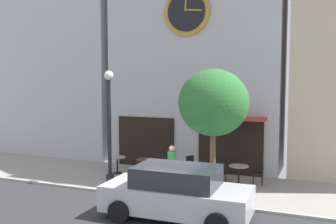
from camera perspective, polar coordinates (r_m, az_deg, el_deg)
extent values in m
cube|color=gray|center=(15.45, 2.77, -10.53)|extent=(26.08, 4.40, 0.05)
cube|color=#A8A5A0|center=(13.48, -0.38, -12.57)|extent=(26.08, 0.12, 0.08)
cube|color=#B2B2BC|center=(18.38, 4.02, 7.69)|extent=(7.96, 2.39, 9.96)
cylinder|color=#B7842D|center=(17.41, 2.74, 14.45)|extent=(2.09, 0.10, 2.09)
cylinder|color=black|center=(17.35, 2.67, 14.48)|extent=(1.71, 0.04, 1.71)
cube|color=#B7842D|center=(17.36, 2.57, 15.26)|extent=(0.09, 0.03, 0.47)
cube|color=#B7842D|center=(17.21, 3.80, 14.67)|extent=(0.73, 0.03, 0.13)
cube|color=black|center=(18.19, -3.26, -4.38)|extent=(2.79, 0.10, 2.30)
cube|color=black|center=(16.90, 9.09, -5.15)|extent=(2.79, 0.10, 2.30)
cube|color=#B23333|center=(16.36, 9.72, -0.89)|extent=(2.55, 0.90, 0.12)
cube|color=#B2B2BC|center=(22.62, -15.05, 9.87)|extent=(6.96, 3.48, 12.20)
cylinder|color=black|center=(15.57, -8.47, -9.67)|extent=(0.32, 0.32, 0.36)
cylinder|color=black|center=(15.22, -8.55, -2.97)|extent=(0.14, 0.14, 4.03)
sphere|color=white|center=(15.07, -8.66, 5.32)|extent=(0.36, 0.36, 0.36)
cylinder|color=brown|center=(13.71, 6.55, -7.24)|extent=(0.20, 0.20, 2.42)
ellipsoid|color=#2D7033|center=(13.43, 6.64, 1.39)|extent=(2.44, 2.19, 2.31)
cylinder|color=black|center=(17.10, -7.43, -7.73)|extent=(0.07, 0.07, 0.71)
cylinder|color=black|center=(17.18, -7.41, -8.84)|extent=(0.40, 0.40, 0.03)
cylinder|color=gray|center=(17.02, -7.44, -6.57)|extent=(0.72, 0.72, 0.03)
cylinder|color=black|center=(16.40, -3.43, -8.20)|extent=(0.07, 0.07, 0.73)
cylinder|color=black|center=(16.49, -3.43, -9.39)|extent=(0.40, 0.40, 0.03)
cylinder|color=brown|center=(16.32, -3.44, -6.95)|extent=(0.68, 0.68, 0.03)
cylinder|color=black|center=(15.82, -0.30, -8.65)|extent=(0.07, 0.07, 0.76)
cylinder|color=black|center=(15.91, -0.30, -9.92)|extent=(0.40, 0.40, 0.03)
cylinder|color=gray|center=(15.73, -0.30, -7.31)|extent=(0.67, 0.67, 0.03)
cylinder|color=black|center=(15.60, 5.20, -8.94)|extent=(0.07, 0.07, 0.71)
cylinder|color=black|center=(15.69, 5.19, -10.15)|extent=(0.40, 0.40, 0.03)
cylinder|color=gray|center=(15.52, 5.21, -7.66)|extent=(0.70, 0.70, 0.03)
cylinder|color=black|center=(15.42, 10.29, -9.12)|extent=(0.07, 0.07, 0.74)
cylinder|color=black|center=(15.51, 10.27, -10.39)|extent=(0.40, 0.40, 0.03)
cylinder|color=gray|center=(15.34, 10.31, -7.78)|extent=(0.77, 0.77, 0.03)
cube|color=black|center=(15.56, 12.99, -8.73)|extent=(0.47, 0.47, 0.04)
cube|color=black|center=(15.51, 13.67, -7.93)|extent=(0.11, 0.38, 0.45)
cylinder|color=black|center=(15.77, 12.33, -9.37)|extent=(0.03, 0.03, 0.45)
cylinder|color=black|center=(15.44, 12.35, -9.69)|extent=(0.03, 0.03, 0.45)
cylinder|color=black|center=(15.78, 13.58, -9.39)|extent=(0.03, 0.03, 0.45)
cylinder|color=black|center=(15.46, 13.63, -9.70)|extent=(0.03, 0.03, 0.45)
cube|color=black|center=(16.20, 3.58, -8.06)|extent=(0.56, 0.56, 0.04)
cube|color=black|center=(16.30, 3.21, -7.18)|extent=(0.25, 0.33, 0.45)
cylinder|color=black|center=(16.03, 3.44, -9.04)|extent=(0.03, 0.03, 0.45)
cylinder|color=black|center=(16.22, 4.43, -8.87)|extent=(0.03, 0.03, 0.45)
cylinder|color=black|center=(16.29, 2.73, -8.80)|extent=(0.03, 0.03, 0.45)
cylinder|color=black|center=(16.49, 3.71, -8.64)|extent=(0.03, 0.03, 0.45)
cube|color=black|center=(15.41, -2.53, -8.74)|extent=(0.56, 0.56, 0.04)
cube|color=black|center=(15.28, -3.13, -8.00)|extent=(0.33, 0.26, 0.45)
cylinder|color=black|center=(15.40, -1.66, -9.61)|extent=(0.03, 0.03, 0.45)
cylinder|color=black|center=(15.69, -2.26, -9.34)|extent=(0.03, 0.03, 0.45)
cylinder|color=black|center=(15.25, -2.80, -9.77)|extent=(0.03, 0.03, 0.45)
cylinder|color=black|center=(15.54, -3.38, -9.49)|extent=(0.03, 0.03, 0.45)
cube|color=black|center=(15.26, 7.56, -8.92)|extent=(0.49, 0.49, 0.04)
cube|color=black|center=(15.12, 8.17, -8.18)|extent=(0.13, 0.38, 0.45)
cylinder|color=black|center=(15.54, 7.30, -9.52)|extent=(0.03, 0.03, 0.45)
cylinder|color=black|center=(15.25, 6.67, -9.79)|extent=(0.03, 0.03, 0.45)
cylinder|color=black|center=(15.38, 8.42, -9.68)|extent=(0.03, 0.03, 0.45)
cylinder|color=black|center=(15.09, 7.81, -9.96)|extent=(0.03, 0.03, 0.45)
cube|color=black|center=(15.98, 7.56, -8.28)|extent=(0.53, 0.53, 0.04)
cube|color=black|center=(16.07, 7.99, -7.39)|extent=(0.36, 0.20, 0.45)
cylinder|color=black|center=(16.02, 6.68, -9.07)|extent=(0.03, 0.03, 0.45)
cylinder|color=black|center=(15.81, 7.62, -9.27)|extent=(0.03, 0.03, 0.45)
cylinder|color=black|center=(16.27, 7.48, -8.86)|extent=(0.03, 0.03, 0.45)
cylinder|color=black|center=(16.06, 8.42, -9.05)|extent=(0.03, 0.03, 0.45)
cube|color=black|center=(16.67, -1.04, -7.69)|extent=(0.54, 0.54, 0.04)
cube|color=black|center=(16.73, -0.57, -6.85)|extent=(0.36, 0.20, 0.45)
cylinder|color=black|center=(16.74, -1.87, -8.43)|extent=(0.03, 0.03, 0.45)
cylinder|color=black|center=(16.48, -1.11, -8.63)|extent=(0.03, 0.03, 0.45)
cylinder|color=black|center=(16.95, -0.98, -8.25)|extent=(0.03, 0.03, 0.45)
cylinder|color=black|center=(16.70, -0.21, -8.45)|extent=(0.03, 0.03, 0.45)
cylinder|color=#2D2D38|center=(14.38, 0.58, -9.84)|extent=(0.36, 0.36, 0.85)
cylinder|color=#338C4C|center=(14.22, 0.58, -7.01)|extent=(0.45, 0.45, 0.60)
sphere|color=tan|center=(14.14, 0.58, -5.39)|extent=(0.22, 0.22, 0.22)
cube|color=#B7BABF|center=(11.68, 1.28, -12.51)|extent=(4.34, 1.90, 0.75)
cube|color=#262B33|center=(11.50, 1.29, -9.39)|extent=(2.44, 1.64, 0.60)
cylinder|color=black|center=(12.23, 9.18, -13.11)|extent=(0.64, 0.23, 0.64)
cylinder|color=black|center=(11.52, -7.15, -14.22)|extent=(0.64, 0.23, 0.64)
cylinder|color=black|center=(13.06, -3.38, -11.87)|extent=(0.64, 0.23, 0.64)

